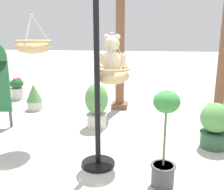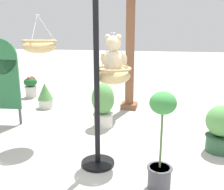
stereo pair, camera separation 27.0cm
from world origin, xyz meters
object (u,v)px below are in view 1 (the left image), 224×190
object	(u,v)px
teddy_bear	(112,57)
potted_plant_flowering_red	(165,140)
greenhouse_pillar_left	(120,48)
hanging_basket_left_high	(33,46)
display_pole_central	(97,112)
potted_plant_tall_leafy	(17,88)
hanging_basket_with_teddy	(112,75)
potted_plant_small_succulent	(215,125)
potted_plant_bushy_green	(97,105)
potted_plant_conical_shrub	(34,97)
greenhouse_pillar_right	(224,51)

from	to	relation	value
teddy_bear	potted_plant_flowering_red	xyz separation A→B (m)	(0.66, -0.63, -0.84)
greenhouse_pillar_left	potted_plant_flowering_red	bearing A→B (deg)	-74.97
hanging_basket_left_high	teddy_bear	bearing A→B (deg)	-15.54
teddy_bear	potted_plant_flowering_red	world-z (taller)	teddy_bear
display_pole_central	potted_plant_tall_leafy	world-z (taller)	display_pole_central
hanging_basket_with_teddy	potted_plant_small_succulent	size ratio (longest dim) A/B	0.95
display_pole_central	hanging_basket_with_teddy	size ratio (longest dim) A/B	3.65
display_pole_central	potted_plant_bushy_green	xyz separation A→B (m)	(-0.28, 1.37, -0.32)
teddy_bear	potted_plant_conical_shrub	xyz separation A→B (m)	(-2.02, 1.95, -1.10)
greenhouse_pillar_left	potted_plant_tall_leafy	size ratio (longest dim) A/B	4.98
display_pole_central	hanging_basket_with_teddy	xyz separation A→B (m)	(0.15, 0.25, 0.43)
display_pole_central	greenhouse_pillar_left	distance (m)	2.70
potted_plant_bushy_green	potted_plant_tall_leafy	bearing A→B (deg)	145.20
teddy_bear	hanging_basket_with_teddy	bearing A→B (deg)	-90.00
greenhouse_pillar_right	potted_plant_conical_shrub	size ratio (longest dim) A/B	4.67
potted_plant_tall_leafy	potted_plant_small_succulent	size ratio (longest dim) A/B	0.82
hanging_basket_left_high	potted_plant_bushy_green	bearing A→B (deg)	44.01
hanging_basket_left_high	potted_plant_flowering_red	distance (m)	2.31
greenhouse_pillar_left	potted_plant_conical_shrub	bearing A→B (deg)	-167.93
hanging_basket_left_high	potted_plant_flowering_red	size ratio (longest dim) A/B	0.50
potted_plant_bushy_green	potted_plant_conical_shrub	bearing A→B (deg)	151.56
display_pole_central	hanging_basket_with_teddy	world-z (taller)	display_pole_central
greenhouse_pillar_left	potted_plant_flowering_red	world-z (taller)	greenhouse_pillar_left
hanging_basket_with_teddy	potted_plant_bushy_green	distance (m)	1.41
hanging_basket_with_teddy	potted_plant_small_succulent	bearing A→B (deg)	19.01
hanging_basket_with_teddy	teddy_bear	bearing A→B (deg)	90.00
potted_plant_conical_shrub	hanging_basket_with_teddy	bearing A→B (deg)	-44.43
greenhouse_pillar_right	potted_plant_tall_leafy	world-z (taller)	greenhouse_pillar_right
potted_plant_bushy_green	hanging_basket_left_high	bearing A→B (deg)	-135.99
potted_plant_flowering_red	potted_plant_tall_leafy	distance (m)	4.90
teddy_bear	potted_plant_small_succulent	bearing A→B (deg)	18.18
greenhouse_pillar_left	potted_plant_flowering_red	distance (m)	3.19
display_pole_central	potted_plant_small_succulent	bearing A→B (deg)	24.95
potted_plant_tall_leafy	potted_plant_bushy_green	bearing A→B (deg)	-34.80
potted_plant_conical_shrub	display_pole_central	bearing A→B (deg)	-50.03
greenhouse_pillar_left	greenhouse_pillar_right	distance (m)	2.20
display_pole_central	potted_plant_tall_leafy	bearing A→B (deg)	131.52
display_pole_central	potted_plant_flowering_red	world-z (taller)	display_pole_central
greenhouse_pillar_left	potted_plant_bushy_green	distance (m)	1.60
potted_plant_conical_shrub	greenhouse_pillar_left	bearing A→B (deg)	12.07
hanging_basket_with_teddy	potted_plant_conical_shrub	world-z (taller)	hanging_basket_with_teddy
greenhouse_pillar_right	potted_plant_tall_leafy	bearing A→B (deg)	175.59
teddy_bear	greenhouse_pillar_left	size ratio (longest dim) A/B	0.18
hanging_basket_left_high	potted_plant_flowering_red	bearing A→B (deg)	-27.22
hanging_basket_left_high	potted_plant_tall_leafy	xyz separation A→B (m)	(-1.64, 2.44, -1.22)
display_pole_central	potted_plant_small_succulent	xyz separation A→B (m)	(1.64, 0.76, -0.38)
hanging_basket_left_high	greenhouse_pillar_right	xyz separation A→B (m)	(3.27, 2.06, -0.19)
potted_plant_flowering_red	potted_plant_bushy_green	size ratio (longest dim) A/B	1.37
display_pole_central	potted_plant_conical_shrub	size ratio (longest dim) A/B	4.10
hanging_basket_with_teddy	potted_plant_small_succulent	world-z (taller)	hanging_basket_with_teddy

